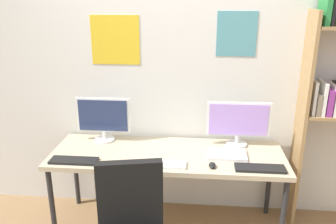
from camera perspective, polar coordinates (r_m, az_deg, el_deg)
wall_back at (r=3.17m, az=0.59°, el=5.77°), size 4.37×0.11×2.60m
desk at (r=2.99m, az=-0.09°, el=-7.67°), size 1.97×0.68×0.74m
monitor_left at (r=3.17m, az=-10.59°, el=-0.98°), size 0.48×0.18×0.41m
monitor_right at (r=3.08m, az=11.45°, el=-1.63°), size 0.55×0.18×0.40m
keyboard_left at (r=2.91m, az=-15.22°, el=-7.72°), size 0.38×0.13×0.02m
keyboard_center at (r=2.75m, az=-0.52°, el=-8.61°), size 0.33×0.13×0.02m
keyboard_right at (r=2.79m, az=14.90°, el=-8.94°), size 0.38×0.13×0.02m
mouse_left_side at (r=2.78m, az=-6.52°, el=-8.35°), size 0.06×0.10×0.03m
mouse_right_side at (r=2.75m, az=7.30°, el=-8.68°), size 0.06×0.10×0.03m
laptop_closed at (r=2.95m, az=9.70°, el=-6.89°), size 0.33×0.23×0.02m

